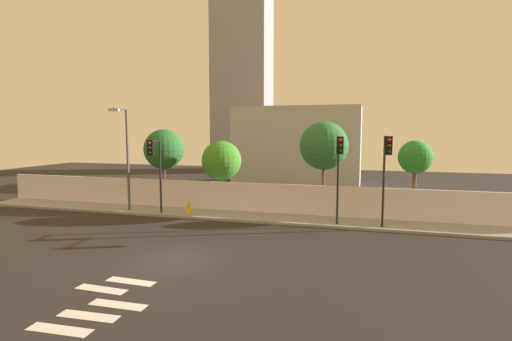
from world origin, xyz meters
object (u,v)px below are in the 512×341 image
object	(u,v)px
street_lamp_curbside	(126,150)
roadside_tree_leftmost	(164,149)
roadside_tree_midright	(324,146)
roadside_tree_rightmost	(415,158)
traffic_light_left	(386,162)
traffic_light_right	(339,161)
roadside_tree_midleft	(221,161)
fire_hydrant	(189,207)
traffic_light_center	(155,160)

from	to	relation	value
street_lamp_curbside	roadside_tree_leftmost	world-z (taller)	street_lamp_curbside
street_lamp_curbside	roadside_tree_midright	bearing A→B (deg)	14.57
street_lamp_curbside	roadside_tree_rightmost	bearing A→B (deg)	10.21
traffic_light_left	traffic_light_right	distance (m)	2.36
traffic_light_right	traffic_light_left	bearing A→B (deg)	-8.46
street_lamp_curbside	roadside_tree_midleft	size ratio (longest dim) A/B	1.41
street_lamp_curbside	roadside_tree_midleft	bearing A→B (deg)	30.88
traffic_light_left	street_lamp_curbside	xyz separation A→B (m)	(-15.45, 0.76, 0.32)
traffic_light_left	fire_hydrant	bearing A→B (deg)	175.33
fire_hydrant	street_lamp_curbside	bearing A→B (deg)	-177.78
traffic_light_center	roadside_tree_midleft	size ratio (longest dim) A/B	1.00
traffic_light_left	street_lamp_curbside	world-z (taller)	street_lamp_curbside
roadside_tree_rightmost	fire_hydrant	bearing A→B (deg)	-167.32
roadside_tree_leftmost	roadside_tree_rightmost	size ratio (longest dim) A/B	1.14
roadside_tree_midleft	street_lamp_curbside	bearing A→B (deg)	-149.12
roadside_tree_midright	roadside_tree_leftmost	bearing A→B (deg)	180.00
roadside_tree_midright	roadside_tree_rightmost	distance (m)	5.33
traffic_light_center	street_lamp_curbside	world-z (taller)	street_lamp_curbside
traffic_light_center	roadside_tree_midright	size ratio (longest dim) A/B	0.78
traffic_light_center	street_lamp_curbside	bearing A→B (deg)	165.11
fire_hydrant	roadside_tree_midright	size ratio (longest dim) A/B	0.13
traffic_light_right	roadside_tree_leftmost	distance (m)	12.68
roadside_tree_leftmost	roadside_tree_midleft	world-z (taller)	roadside_tree_leftmost
traffic_light_right	roadside_tree_leftmost	xyz separation A→B (m)	(-12.18, 3.52, 0.31)
roadside_tree_midright	traffic_light_right	bearing A→B (deg)	-71.50
traffic_light_left	traffic_light_center	bearing A→B (deg)	179.48
roadside_tree_leftmost	roadside_tree_midright	xyz separation A→B (m)	(11.01, -0.00, 0.36)
traffic_light_right	street_lamp_curbside	distance (m)	13.12
traffic_light_center	traffic_light_left	bearing A→B (deg)	-0.52
traffic_light_left	fire_hydrant	world-z (taller)	traffic_light_left
roadside_tree_leftmost	fire_hydrant	bearing A→B (deg)	-42.36
roadside_tree_midleft	roadside_tree_leftmost	bearing A→B (deg)	180.00
traffic_light_right	roadside_tree_midright	distance (m)	3.77
roadside_tree_midright	street_lamp_curbside	bearing A→B (deg)	-165.43
fire_hydrant	roadside_tree_midright	distance (m)	9.11
traffic_light_left	traffic_light_center	xyz separation A→B (m)	(-13.03, 0.12, -0.19)
traffic_light_center	fire_hydrant	size ratio (longest dim) A/B	5.97
fire_hydrant	roadside_tree_midleft	bearing A→B (deg)	70.65
fire_hydrant	roadside_tree_midleft	world-z (taller)	roadside_tree_midleft
roadside_tree_midright	traffic_light_left	bearing A→B (deg)	-47.72
traffic_light_left	traffic_light_center	distance (m)	13.04
fire_hydrant	traffic_light_right	bearing A→B (deg)	-3.67
street_lamp_curbside	roadside_tree_midright	world-z (taller)	street_lamp_curbside
traffic_light_center	traffic_light_right	distance (m)	10.70
traffic_light_left	roadside_tree_rightmost	bearing A→B (deg)	65.29
traffic_light_center	roadside_tree_midleft	distance (m)	4.67
traffic_light_center	street_lamp_curbside	xyz separation A→B (m)	(-2.42, 0.64, 0.51)
street_lamp_curbside	roadside_tree_rightmost	size ratio (longest dim) A/B	1.38
traffic_light_center	roadside_tree_midright	bearing A→B (deg)	21.48
roadside_tree_leftmost	traffic_light_left	bearing A→B (deg)	-14.90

